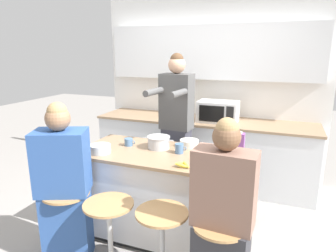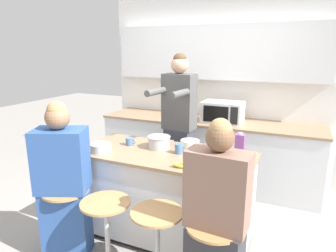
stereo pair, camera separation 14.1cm
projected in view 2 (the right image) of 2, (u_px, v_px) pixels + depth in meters
name	position (u px, v px, depth m)	size (l,w,h in m)	color
ground_plane	(165.00, 235.00, 3.10)	(16.00, 16.00, 0.00)	gray
wall_back	(216.00, 72.00, 4.29)	(3.25, 0.22, 2.70)	white
back_counter	(207.00, 151.00, 4.26)	(3.02, 0.71, 0.91)	silver
kitchen_island	(165.00, 195.00, 2.98)	(1.69, 0.77, 0.89)	black
bar_stool_leftmost	(68.00, 217.00, 2.71)	(0.41, 0.41, 0.66)	tan
bar_stool_center_left	(107.00, 231.00, 2.50)	(0.41, 0.41, 0.66)	tan
bar_stool_center_right	(157.00, 243.00, 2.35)	(0.41, 0.41, 0.66)	tan
person_cooking	(179.00, 131.00, 3.54)	(0.41, 0.60, 1.82)	#383842
person_wrapped_blanket	(64.00, 186.00, 2.64)	(0.51, 0.43, 1.45)	#2D5193
person_seated_near	(216.00, 226.00, 2.10)	(0.44, 0.29, 1.43)	#333338
cooking_pot	(159.00, 142.00, 3.01)	(0.32, 0.23, 0.12)	#B7BABC
fruit_bowl	(190.00, 144.00, 3.05)	(0.19, 0.19, 0.07)	silver
mixing_bowl_steel	(101.00, 148.00, 2.90)	(0.20, 0.20, 0.08)	#B7BABC
coffee_cup_near	(130.00, 141.00, 3.11)	(0.12, 0.08, 0.08)	#4C7099
coffee_cup_far	(179.00, 149.00, 2.86)	(0.11, 0.08, 0.09)	#4C7099
banana_bunch	(180.00, 165.00, 2.52)	(0.15, 0.10, 0.05)	yellow
juice_carton	(240.00, 145.00, 2.78)	(0.08, 0.08, 0.22)	#7A428E
microwave	(223.00, 112.00, 3.98)	(0.53, 0.35, 0.28)	white
potted_plant	(185.00, 110.00, 4.25)	(0.15, 0.15, 0.23)	#A86042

